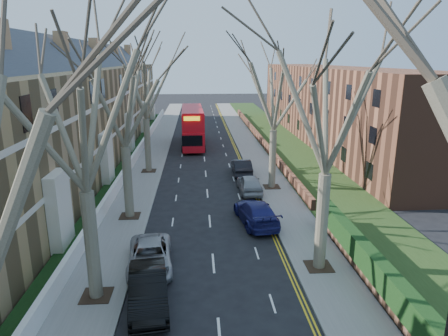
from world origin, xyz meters
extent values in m
cube|color=slate|center=(-6.00, 39.00, 0.06)|extent=(3.00, 102.00, 0.12)
cube|color=slate|center=(6.00, 39.00, 0.06)|extent=(3.00, 102.00, 0.12)
cube|color=#94794B|center=(-13.80, 31.00, 5.00)|extent=(9.00, 78.00, 10.00)
cube|color=#31353D|center=(-13.80, 31.00, 11.00)|extent=(4.67, 78.00, 4.67)
cube|color=silver|center=(-9.35, 31.00, 3.50)|extent=(0.12, 78.00, 0.35)
cube|color=silver|center=(-9.35, 31.00, 7.00)|extent=(0.12, 78.00, 0.35)
cube|color=brown|center=(17.50, 43.00, 5.00)|extent=(8.00, 54.00, 10.00)
cube|color=brown|center=(7.70, 43.00, 0.57)|extent=(0.35, 54.00, 0.90)
cube|color=brown|center=(7.70, 2.00, 0.42)|extent=(0.40, 24.00, 0.60)
cube|color=black|center=(7.70, 2.00, 1.32)|extent=(0.70, 24.00, 1.20)
cube|color=white|center=(-7.65, 31.00, 0.62)|extent=(0.30, 78.00, 1.00)
cube|color=#203613|center=(10.50, 39.00, 0.15)|extent=(6.00, 102.00, 0.06)
cylinder|color=brown|center=(-5.70, 6.00, 2.75)|extent=(0.64, 0.64, 5.25)
cube|color=#2D2116|center=(-5.70, 6.00, 0.14)|extent=(1.40, 1.40, 0.05)
cylinder|color=brown|center=(-5.70, 16.00, 2.66)|extent=(0.64, 0.64, 5.07)
cube|color=#2D2116|center=(-5.70, 16.00, 0.14)|extent=(1.40, 1.40, 0.05)
cylinder|color=brown|center=(-5.70, 28.00, 2.75)|extent=(0.60, 0.60, 5.25)
cube|color=#2D2116|center=(-5.70, 28.00, 0.14)|extent=(1.40, 1.40, 0.05)
cylinder|color=brown|center=(5.70, 8.00, 2.75)|extent=(0.64, 0.64, 5.25)
cube|color=#2D2116|center=(5.70, 8.00, 0.14)|extent=(1.40, 1.40, 0.05)
cylinder|color=brown|center=(5.70, 22.00, 2.66)|extent=(0.60, 0.60, 5.07)
cube|color=#2D2116|center=(5.70, 22.00, 0.14)|extent=(1.40, 1.40, 0.05)
cube|color=red|center=(-1.36, 40.27, 1.51)|extent=(2.96, 11.69, 2.32)
cube|color=red|center=(-1.36, 40.27, 3.73)|extent=(2.95, 11.11, 2.11)
cube|color=black|center=(-1.36, 40.27, 1.99)|extent=(2.96, 10.76, 0.95)
cube|color=black|center=(-1.36, 40.27, 3.84)|extent=(2.95, 10.53, 0.95)
imported|color=black|center=(-3.15, 5.27, 0.80)|extent=(2.31, 5.06, 1.61)
imported|color=#A2A2A7|center=(-3.44, 8.70, 0.70)|extent=(2.75, 5.22, 1.40)
imported|color=navy|center=(3.19, 14.43, 0.80)|extent=(2.95, 5.73, 1.59)
imported|color=#919499|center=(3.60, 21.02, 0.78)|extent=(1.93, 4.61, 1.56)
imported|color=black|center=(3.50, 26.31, 0.79)|extent=(1.68, 4.82, 1.59)
camera|label=1|loc=(-0.77, -11.10, 11.05)|focal=32.00mm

